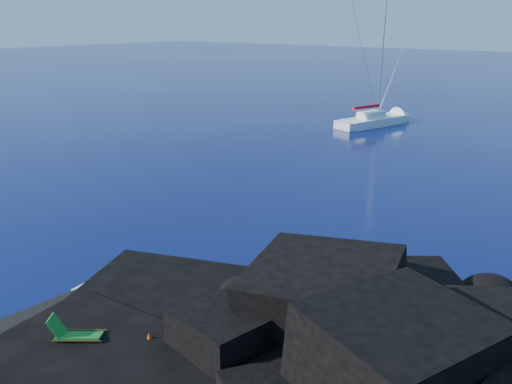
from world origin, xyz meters
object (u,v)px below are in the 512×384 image
at_px(sailboat, 373,125).
at_px(sunbather, 84,336).
at_px(deck_chair, 79,330).
at_px(marker_cone, 149,339).

height_order(sailboat, sunbather, sailboat).
relative_size(deck_chair, marker_cone, 3.40).
distance_m(sailboat, marker_cone, 43.34).
relative_size(sailboat, deck_chair, 7.52).
distance_m(sailboat, sunbather, 44.03).
bearing_deg(sailboat, deck_chair, -60.40).
bearing_deg(marker_cone, sunbather, -148.89).
bearing_deg(marker_cone, deck_chair, -142.99).
relative_size(sailboat, sunbather, 7.74).
height_order(sailboat, marker_cone, sailboat).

